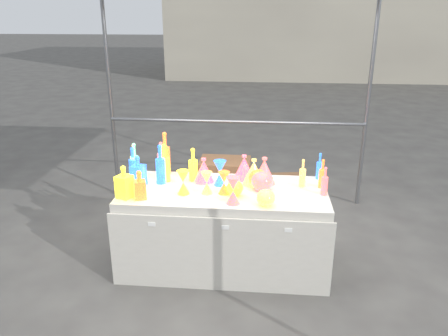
# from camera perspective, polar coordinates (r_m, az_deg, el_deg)

# --- Properties ---
(ground) EXTENTS (80.00, 80.00, 0.00)m
(ground) POSITION_cam_1_polar(r_m,az_deg,el_deg) (4.19, 0.00, -12.31)
(ground) COLOR slate
(ground) RESTS_ON ground
(display_table) EXTENTS (1.84, 0.83, 0.75)m
(display_table) POSITION_cam_1_polar(r_m,az_deg,el_deg) (3.99, -0.01, -7.84)
(display_table) COLOR silver
(display_table) RESTS_ON ground
(cardboard_box_closed) EXTENTS (0.64, 0.47, 0.46)m
(cardboard_box_closed) POSITION_cam_1_polar(r_m,az_deg,el_deg) (5.56, 0.11, -1.20)
(cardboard_box_closed) COLOR #966643
(cardboard_box_closed) RESTS_ON ground
(cardboard_box_flat) EXTENTS (0.77, 0.61, 0.06)m
(cardboard_box_flat) POSITION_cam_1_polar(r_m,az_deg,el_deg) (6.04, 7.55, -1.67)
(cardboard_box_flat) COLOR #966643
(cardboard_box_flat) RESTS_ON ground
(bottle_0) EXTENTS (0.09, 0.09, 0.36)m
(bottle_0) POSITION_cam_1_polar(r_m,az_deg,el_deg) (4.00, -7.76, 0.69)
(bottle_0) COLOR #F05616
(bottle_0) RESTS_ON display_table
(bottle_1) EXTENTS (0.09, 0.09, 0.32)m
(bottle_1) POSITION_cam_1_polar(r_m,az_deg,el_deg) (4.07, -11.80, 0.52)
(bottle_1) COLOR #17803F
(bottle_1) RESTS_ON display_table
(bottle_2) EXTENTS (0.11, 0.11, 0.41)m
(bottle_2) POSITION_cam_1_polar(r_m,az_deg,el_deg) (4.19, -7.68, 1.96)
(bottle_2) COLOR orange
(bottle_2) RESTS_ON display_table
(bottle_3) EXTENTS (0.10, 0.10, 0.32)m
(bottle_3) POSITION_cam_1_polar(r_m,az_deg,el_deg) (4.21, -8.17, 1.34)
(bottle_3) COLOR #241A9D
(bottle_3) RESTS_ON display_table
(bottle_4) EXTENTS (0.11, 0.11, 0.34)m
(bottle_4) POSITION_cam_1_polar(r_m,az_deg,el_deg) (4.12, -11.60, 0.89)
(bottle_4) COLOR #14806F
(bottle_4) RESTS_ON display_table
(bottle_5) EXTENTS (0.10, 0.10, 0.35)m
(bottle_5) POSITION_cam_1_polar(r_m,az_deg,el_deg) (4.08, -11.56, 0.82)
(bottle_5) COLOR #C5277C
(bottle_5) RESTS_ON display_table
(bottle_6) EXTENTS (0.09, 0.09, 0.31)m
(bottle_6) POSITION_cam_1_polar(r_m,az_deg,el_deg) (4.00, -4.06, 0.48)
(bottle_6) COLOR #F05616
(bottle_6) RESTS_ON display_table
(bottle_7) EXTENTS (0.09, 0.09, 0.37)m
(bottle_7) POSITION_cam_1_polar(r_m,az_deg,el_deg) (3.96, -8.31, 0.51)
(bottle_7) COLOR #17803F
(bottle_7) RESTS_ON display_table
(decanter_0) EXTENTS (0.15, 0.15, 0.28)m
(decanter_0) POSITION_cam_1_polar(r_m,az_deg,el_deg) (3.72, -12.91, -1.75)
(decanter_0) COLOR #F05616
(decanter_0) RESTS_ON display_table
(decanter_1) EXTENTS (0.12, 0.12, 0.25)m
(decanter_1) POSITION_cam_1_polar(r_m,az_deg,el_deg) (3.68, -10.96, -2.15)
(decanter_1) COLOR orange
(decanter_1) RESTS_ON display_table
(decanter_2) EXTENTS (0.13, 0.13, 0.28)m
(decanter_2) POSITION_cam_1_polar(r_m,az_deg,el_deg) (3.96, -11.17, -0.36)
(decanter_2) COLOR #17803F
(decanter_2) RESTS_ON display_table
(hourglass_0) EXTENTS (0.12, 0.12, 0.20)m
(hourglass_0) POSITION_cam_1_polar(r_m,az_deg,el_deg) (3.72, 0.00, -1.94)
(hourglass_0) COLOR orange
(hourglass_0) RESTS_ON display_table
(hourglass_1) EXTENTS (0.14, 0.14, 0.23)m
(hourglass_1) POSITION_cam_1_polar(r_m,az_deg,el_deg) (3.52, 1.20, -2.94)
(hourglass_1) COLOR #241A9D
(hourglass_1) RESTS_ON display_table
(hourglass_2) EXTENTS (0.11, 0.11, 0.20)m
(hourglass_2) POSITION_cam_1_polar(r_m,az_deg,el_deg) (3.72, -2.27, -1.94)
(hourglass_2) COLOR #14806F
(hourglass_2) RESTS_ON display_table
(hourglass_4) EXTENTS (0.13, 0.13, 0.21)m
(hourglass_4) POSITION_cam_1_polar(r_m,az_deg,el_deg) (3.73, -5.35, -1.87)
(hourglass_4) COLOR #F05616
(hourglass_4) RESTS_ON display_table
(hourglass_5) EXTENTS (0.13, 0.13, 0.23)m
(hourglass_5) POSITION_cam_1_polar(r_m,az_deg,el_deg) (3.90, -0.54, -0.65)
(hourglass_5) COLOR #17803F
(hourglass_5) RESTS_ON display_table
(globe_0) EXTENTS (0.15, 0.15, 0.12)m
(globe_0) POSITION_cam_1_polar(r_m,az_deg,el_deg) (3.70, 1.42, -2.73)
(globe_0) COLOR #F05616
(globe_0) RESTS_ON display_table
(globe_1) EXTENTS (0.19, 0.19, 0.12)m
(globe_1) POSITION_cam_1_polar(r_m,az_deg,el_deg) (3.52, 5.49, -4.01)
(globe_1) COLOR #14806F
(globe_1) RESTS_ON display_table
(globe_2) EXTENTS (0.19, 0.19, 0.14)m
(globe_2) POSITION_cam_1_polar(r_m,az_deg,el_deg) (3.89, 4.48, -1.45)
(globe_2) COLOR orange
(globe_2) RESTS_ON display_table
(globe_3) EXTENTS (0.25, 0.25, 0.15)m
(globe_3) POSITION_cam_1_polar(r_m,az_deg,el_deg) (3.80, 4.99, -1.88)
(globe_3) COLOR #241A9D
(globe_3) RESTS_ON display_table
(lampshade_0) EXTENTS (0.20, 0.20, 0.23)m
(lampshade_0) POSITION_cam_1_polar(r_m,az_deg,el_deg) (4.05, 2.65, 0.15)
(lampshade_0) COLOR gold
(lampshade_0) RESTS_ON display_table
(lampshade_1) EXTENTS (0.20, 0.20, 0.23)m
(lampshade_1) POSITION_cam_1_polar(r_m,az_deg,el_deg) (3.98, -2.66, -0.26)
(lampshade_1) COLOR gold
(lampshade_1) RESTS_ON display_table
(lampshade_2) EXTENTS (0.27, 0.27, 0.25)m
(lampshade_2) POSITION_cam_1_polar(r_m,az_deg,el_deg) (3.95, 5.28, -0.32)
(lampshade_2) COLOR #241A9D
(lampshade_2) RESTS_ON display_table
(lampshade_3) EXTENTS (0.24, 0.24, 0.24)m
(lampshade_3) POSITION_cam_1_polar(r_m,az_deg,el_deg) (3.93, 3.91, -0.48)
(lampshade_3) COLOR #14806F
(lampshade_3) RESTS_ON display_table
(bottle_8) EXTENTS (0.06, 0.06, 0.25)m
(bottle_8) POSITION_cam_1_polar(r_m,az_deg,el_deg) (4.14, 12.37, 0.28)
(bottle_8) COLOR #17803F
(bottle_8) RESTS_ON display_table
(bottle_9) EXTENTS (0.08, 0.08, 0.26)m
(bottle_9) POSITION_cam_1_polar(r_m,az_deg,el_deg) (3.93, 12.72, -0.70)
(bottle_9) COLOR orange
(bottle_9) RESTS_ON display_table
(bottle_10) EXTENTS (0.07, 0.07, 0.25)m
(bottle_10) POSITION_cam_1_polar(r_m,az_deg,el_deg) (3.78, 13.01, -1.66)
(bottle_10) COLOR #241A9D
(bottle_10) RESTS_ON display_table
(bottle_11) EXTENTS (0.07, 0.07, 0.26)m
(bottle_11) POSITION_cam_1_polar(r_m,az_deg,el_deg) (3.92, 10.23, -0.63)
(bottle_11) COLOR #14806F
(bottle_11) RESTS_ON display_table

